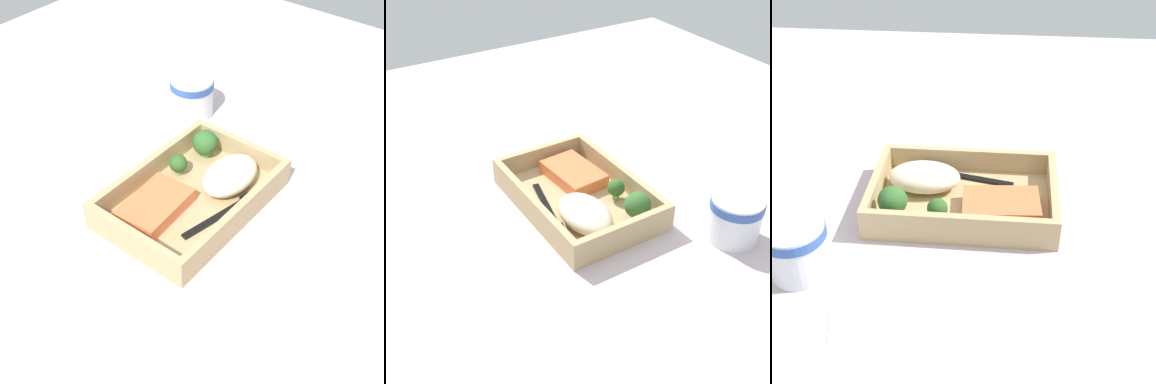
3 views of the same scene
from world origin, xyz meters
TOP-DOWN VIEW (x-y plane):
  - ground_plane at (0.00, 0.00)cm, footprint 160.00×160.00cm
  - takeout_tray at (0.00, 0.00)cm, footprint 28.69×19.17cm
  - tray_rim at (0.00, 0.00)cm, footprint 28.69×19.17cm
  - salmon_fillet at (-5.87, 2.66)cm, footprint 12.13×8.31cm
  - mashed_potatoes at (6.60, -2.73)cm, footprint 11.52×7.56cm
  - broccoli_floret_1 at (10.14, 5.17)cm, footprint 4.45×4.45cm
  - broccoli_floret_2 at (3.41, 5.65)cm, footprint 3.08×3.08cm
  - fork at (1.19, -6.31)cm, footprint 15.79×4.99cm
  - paper_cup at (20.74, 16.50)cm, footprint 8.52×8.52cm
  - receipt_slip at (10.52, 21.42)cm, footprint 11.76×14.09cm

SIDE VIEW (x-z plane):
  - ground_plane at x=0.00cm, z-range -2.00..0.00cm
  - receipt_slip at x=10.52cm, z-range 0.00..0.24cm
  - takeout_tray at x=0.00cm, z-range 0.00..1.20cm
  - fork at x=1.19cm, z-range 1.20..1.64cm
  - salmon_fillet at x=-5.87cm, z-range 1.20..3.58cm
  - tray_rim at x=0.00cm, z-range 1.20..4.99cm
  - mashed_potatoes at x=6.60cm, z-range 1.20..5.34cm
  - broccoli_floret_2 at x=3.41cm, z-range 1.51..5.44cm
  - broccoli_floret_1 at x=10.14cm, z-range 1.47..6.68cm
  - paper_cup at x=20.74cm, z-range 0.45..8.21cm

